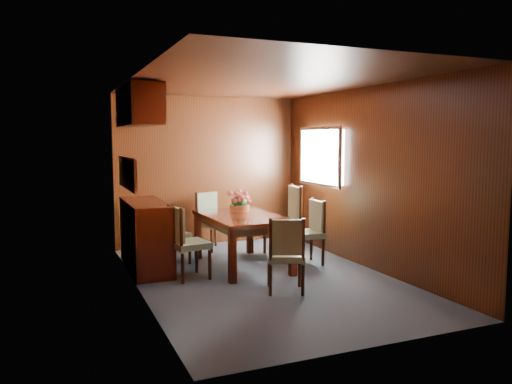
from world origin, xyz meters
name	(u,v)px	position (x,y,z in m)	size (l,w,h in m)	color
ground	(263,278)	(0.00, 0.00, 0.00)	(4.50, 4.50, 0.00)	#333B46
room_shell	(245,146)	(-0.10, 0.33, 1.63)	(3.06, 4.52, 2.41)	black
sideboard	(146,235)	(-1.25, 1.00, 0.45)	(0.48, 1.40, 0.90)	#371006
dining_table	(242,222)	(-0.03, 0.63, 0.60)	(0.97, 1.52, 0.70)	#371006
chair_left_near	(184,238)	(-0.90, 0.33, 0.51)	(0.48, 0.49, 0.91)	black
chair_left_far	(168,230)	(-0.94, 1.10, 0.48)	(0.51, 0.52, 0.86)	black
chair_right_near	(310,228)	(0.90, 0.43, 0.49)	(0.43, 0.44, 0.89)	black
chair_right_far	(287,216)	(0.82, 0.99, 0.58)	(0.55, 0.57, 1.05)	black
chair_head	(286,251)	(0.00, -0.66, 0.48)	(0.52, 0.51, 0.86)	black
chair_foot	(211,217)	(-0.09, 1.85, 0.50)	(0.55, 0.54, 0.90)	black
flower_centerpiece	(240,201)	(0.07, 1.00, 0.85)	(0.30, 0.30, 0.30)	#AE6435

